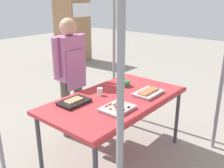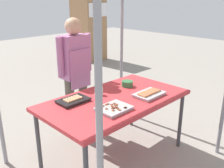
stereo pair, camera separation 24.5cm
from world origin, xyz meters
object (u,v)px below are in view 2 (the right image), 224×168
object	(u,v)px
condiment_bowl	(127,84)
vendor_woman	(76,68)
tray_meat_skewers	(114,109)
tray_grilled_sausages	(73,100)
neighbor_stall_left	(89,28)
tray_pork_links	(149,94)
stall_table	(115,103)
drink_cup_near_edge	(100,91)

from	to	relation	value
condiment_bowl	vendor_woman	distance (m)	0.71
vendor_woman	tray_meat_skewers	bearing A→B (deg)	72.76
condiment_bowl	vendor_woman	bearing A→B (deg)	114.22
tray_grilled_sausages	vendor_woman	distance (m)	0.75
condiment_bowl	neighbor_stall_left	distance (m)	4.58
tray_meat_skewers	tray_pork_links	distance (m)	0.54
tray_meat_skewers	tray_pork_links	world-z (taller)	tray_pork_links
tray_grilled_sausages	condiment_bowl	xyz separation A→B (m)	(0.76, -0.07, 0.01)
tray_pork_links	neighbor_stall_left	bearing A→B (deg)	57.75
stall_table	condiment_bowl	size ratio (longest dim) A/B	11.60
tray_meat_skewers	tray_pork_links	size ratio (longest dim) A/B	0.91
stall_table	tray_pork_links	world-z (taller)	tray_pork_links
vendor_woman	drink_cup_near_edge	bearing A→B (deg)	77.83
tray_grilled_sausages	neighbor_stall_left	world-z (taller)	neighbor_stall_left
tray_meat_skewers	neighbor_stall_left	bearing A→B (deg)	52.66
tray_grilled_sausages	vendor_woman	xyz separation A→B (m)	(0.47, 0.57, 0.14)
stall_table	vendor_woman	xyz separation A→B (m)	(0.09, 0.80, 0.21)
neighbor_stall_left	condiment_bowl	bearing A→B (deg)	-124.14
tray_pork_links	drink_cup_near_edge	bearing A→B (deg)	132.28
stall_table	tray_meat_skewers	distance (m)	0.31
tray_meat_skewers	vendor_woman	world-z (taller)	vendor_woman
drink_cup_near_edge	tray_grilled_sausages	bearing A→B (deg)	171.68
vendor_woman	tray_pork_links	bearing A→B (deg)	102.73
tray_pork_links	vendor_woman	distance (m)	1.05
vendor_woman	neighbor_stall_left	distance (m)	4.26
tray_grilled_sausages	drink_cup_near_edge	world-z (taller)	drink_cup_near_edge
condiment_bowl	neighbor_stall_left	bearing A→B (deg)	55.86
tray_meat_skewers	tray_pork_links	bearing A→B (deg)	-1.09
tray_meat_skewers	tray_grilled_sausages	bearing A→B (deg)	109.81
stall_table	condiment_bowl	distance (m)	0.42
stall_table	tray_pork_links	size ratio (longest dim) A/B	4.63
tray_pork_links	drink_cup_near_edge	xyz separation A→B (m)	(-0.36, 0.40, 0.02)
tray_grilled_sausages	tray_meat_skewers	size ratio (longest dim) A/B	1.02
tray_meat_skewers	drink_cup_near_edge	xyz separation A→B (m)	(0.18, 0.39, 0.03)
drink_cup_near_edge	neighbor_stall_left	bearing A→B (deg)	51.55
tray_grilled_sausages	condiment_bowl	bearing A→B (deg)	-5.43
condiment_bowl	drink_cup_near_edge	size ratio (longest dim) A/B	1.63
stall_table	neighbor_stall_left	world-z (taller)	neighbor_stall_left
stall_table	vendor_woman	size ratio (longest dim) A/B	1.03
tray_pork_links	vendor_woman	bearing A→B (deg)	102.73
neighbor_stall_left	drink_cup_near_edge	bearing A→B (deg)	-128.45
stall_table	tray_pork_links	distance (m)	0.39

